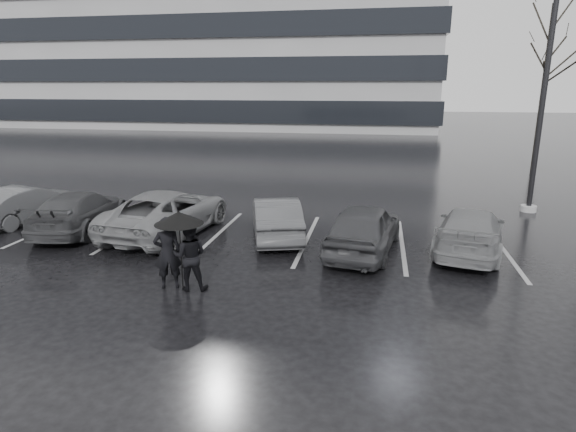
% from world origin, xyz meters
% --- Properties ---
extents(ground, '(160.00, 160.00, 0.00)m').
position_xyz_m(ground, '(0.00, 0.00, 0.00)').
color(ground, black).
rests_on(ground, ground).
extents(office_building, '(61.00, 26.00, 29.00)m').
position_xyz_m(office_building, '(-22.00, 48.00, 14.34)').
color(office_building, '#9B9B9E').
rests_on(office_building, ground).
extents(car_main, '(2.25, 4.26, 1.38)m').
position_xyz_m(car_main, '(2.30, 1.63, 0.69)').
color(car_main, black).
rests_on(car_main, ground).
extents(car_west_a, '(2.35, 4.01, 1.25)m').
position_xyz_m(car_west_a, '(-0.36, 2.50, 0.62)').
color(car_west_a, '#2D2D2F').
rests_on(car_west_a, ground).
extents(car_west_b, '(2.85, 5.20, 1.38)m').
position_xyz_m(car_west_b, '(-3.74, 2.26, 0.69)').
color(car_west_b, '#535356').
rests_on(car_west_b, ground).
extents(car_west_c, '(2.35, 4.55, 1.26)m').
position_xyz_m(car_west_c, '(-6.61, 2.06, 0.63)').
color(car_west_c, black).
rests_on(car_west_c, ground).
extents(car_west_d, '(2.33, 3.94, 1.23)m').
position_xyz_m(car_west_d, '(-8.91, 2.70, 0.61)').
color(car_west_d, '#2D2D2F').
rests_on(car_west_d, ground).
extents(car_east, '(2.63, 4.48, 1.22)m').
position_xyz_m(car_east, '(5.18, 2.18, 0.61)').
color(car_east, '#535356').
rests_on(car_east, ground).
extents(pedestrian_left, '(0.72, 0.60, 1.68)m').
position_xyz_m(pedestrian_left, '(-1.97, -1.65, 0.84)').
color(pedestrian_left, black).
rests_on(pedestrian_left, ground).
extents(pedestrian_right, '(0.87, 0.74, 1.59)m').
position_xyz_m(pedestrian_right, '(-1.45, -1.64, 0.79)').
color(pedestrian_right, black).
rests_on(pedestrian_right, ground).
extents(umbrella, '(1.08, 1.08, 1.83)m').
position_xyz_m(umbrella, '(-1.65, -1.65, 1.67)').
color(umbrella, black).
rests_on(umbrella, ground).
extents(lamp_post, '(0.55, 0.55, 10.12)m').
position_xyz_m(lamp_post, '(8.12, 7.25, 4.63)').
color(lamp_post, '#9B9B9E').
rests_on(lamp_post, ground).
extents(stall_stripes, '(19.72, 5.00, 0.00)m').
position_xyz_m(stall_stripes, '(-0.80, 2.50, 0.00)').
color(stall_stripes, '#9C9C9E').
rests_on(stall_stripes, ground).
extents(tree_north, '(0.26, 0.26, 8.50)m').
position_xyz_m(tree_north, '(11.00, 17.00, 4.25)').
color(tree_north, black).
rests_on(tree_north, ground).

